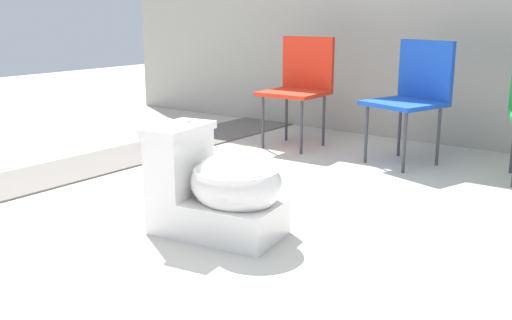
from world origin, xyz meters
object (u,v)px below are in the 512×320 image
(toilet, at_px, (218,189))
(boulder_near, at_px, (161,133))
(folding_chair_left, at_px, (301,80))
(folding_chair_middle, at_px, (414,89))

(toilet, relative_size, boulder_near, 1.84)
(toilet, bearing_deg, folding_chair_left, 102.55)
(toilet, height_order, folding_chair_middle, folding_chair_middle)
(toilet, xyz_separation_m, folding_chair_left, (-0.75, 1.87, 0.29))
(folding_chair_left, bearing_deg, boulder_near, -46.65)
(folding_chair_left, distance_m, boulder_near, 1.15)
(toilet, relative_size, folding_chair_middle, 0.82)
(folding_chair_left, height_order, boulder_near, folding_chair_left)
(toilet, height_order, folding_chair_left, folding_chair_left)
(folding_chair_middle, relative_size, boulder_near, 2.25)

